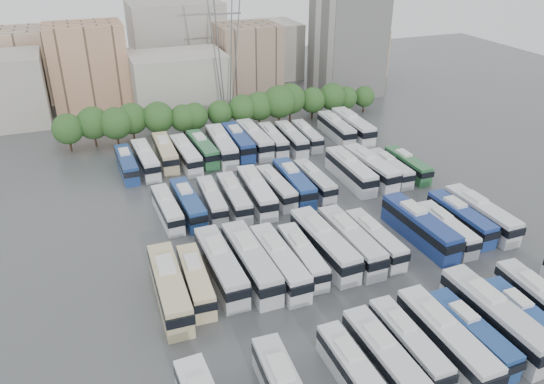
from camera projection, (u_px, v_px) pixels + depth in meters
name	position (u px, v px, depth m)	size (l,w,h in m)	color
ground	(320.00, 235.00, 70.52)	(220.00, 220.00, 0.00)	#424447
tree_line	(223.00, 110.00, 103.18)	(65.43, 8.05, 8.34)	black
city_buildings	(162.00, 61.00, 124.38)	(102.00, 35.00, 20.00)	#9E998E
apartment_tower	(348.00, 37.00, 123.50)	(14.00, 14.00, 26.00)	silver
electricity_pylon	(224.00, 27.00, 104.22)	(9.00, 6.91, 33.83)	slate
bus_r0_s4	(355.00, 373.00, 46.88)	(2.57, 10.94, 3.42)	silver
bus_r0_s5	(386.00, 360.00, 48.01)	(2.92, 12.09, 3.77)	silver
bus_r0_s6	(408.00, 343.00, 50.11)	(2.49, 11.13, 3.49)	silver
bus_r0_s7	(446.00, 339.00, 50.26)	(2.99, 12.88, 4.03)	silver
bus_r0_s8	(471.00, 333.00, 51.37)	(2.81, 11.12, 3.46)	navy
bus_r0_s9	(495.00, 316.00, 52.89)	(3.37, 13.69, 4.27)	silver
bus_r0_s10	(524.00, 319.00, 53.25)	(2.65, 10.90, 3.40)	navy
bus_r0_s11	(542.00, 302.00, 55.21)	(3.10, 12.15, 3.78)	silver
bus_r1_s0	(170.00, 287.00, 57.22)	(3.16, 13.31, 4.16)	#C8BD8A
bus_r1_s1	(196.00, 280.00, 58.87)	(2.88, 11.28, 3.51)	beige
bus_r1_s2	(221.00, 265.00, 60.85)	(3.16, 13.23, 4.13)	silver
bus_r1_s3	(251.00, 261.00, 61.44)	(3.30, 13.69, 4.27)	silver
bus_r1_s4	(279.00, 262.00, 61.61)	(3.13, 12.89, 4.02)	silver
bus_r1_s5	(302.00, 256.00, 63.15)	(2.68, 11.23, 3.51)	silver
bus_r1_s6	(324.00, 244.00, 64.82)	(3.61, 13.62, 4.23)	silver
bus_r1_s7	(350.00, 240.00, 65.58)	(3.10, 13.14, 4.11)	silver
bus_r1_s8	(375.00, 239.00, 66.46)	(2.81, 11.40, 3.55)	silver
bus_r1_s10	(420.00, 226.00, 68.55)	(3.55, 13.56, 4.22)	navy
bus_r1_s11	(447.00, 228.00, 68.79)	(2.67, 10.96, 3.42)	silver
bus_r1_s12	(460.00, 218.00, 71.00)	(2.73, 11.77, 3.68)	navy
bus_r1_s13	(481.00, 214.00, 71.72)	(3.02, 12.70, 3.97)	silver
bus_r2_s1	(167.00, 208.00, 73.62)	(2.81, 10.87, 3.38)	silver
bus_r2_s2	(188.00, 203.00, 74.58)	(2.99, 11.85, 3.69)	navy
bus_r2_s3	(212.00, 200.00, 75.90)	(2.84, 10.98, 3.42)	silver
bus_r2_s4	(234.00, 197.00, 76.43)	(2.97, 11.67, 3.63)	silver
bus_r2_s5	(257.00, 191.00, 77.60)	(3.32, 12.70, 3.95)	white
bus_r2_s6	(276.00, 187.00, 79.42)	(2.83, 11.15, 3.47)	silver
bus_r2_s7	(294.00, 182.00, 80.44)	(3.00, 12.39, 3.87)	navy
bus_r2_s8	(314.00, 180.00, 81.44)	(2.59, 11.12, 3.48)	silver
bus_r2_s10	(350.00, 170.00, 84.00)	(3.01, 13.07, 4.09)	white
bus_r2_s11	(370.00, 167.00, 85.08)	(3.50, 13.13, 4.08)	silver
bus_r2_s12	(390.00, 168.00, 85.70)	(2.37, 10.84, 3.40)	silver
bus_r2_s13	(407.00, 164.00, 86.82)	(2.47, 10.83, 3.39)	#2C6639
bus_r3_s0	(127.00, 164.00, 86.95)	(2.74, 11.32, 3.53)	navy
bus_r3_s1	(146.00, 159.00, 88.32)	(3.22, 12.19, 3.79)	silver
bus_r3_s2	(165.00, 152.00, 90.94)	(2.88, 12.35, 3.86)	#CFBC8E
bus_r3_s3	(186.00, 154.00, 90.15)	(3.23, 12.32, 3.83)	silver
bus_r3_s4	(202.00, 148.00, 92.43)	(3.23, 12.13, 3.77)	#2F6F41
bus_r3_s5	(222.00, 145.00, 93.06)	(3.59, 13.69, 4.26)	silver
bus_r3_s6	(238.00, 141.00, 95.13)	(3.00, 12.86, 4.02)	navy
bus_r3_s7	(254.00, 139.00, 96.03)	(3.05, 13.25, 4.15)	silver
bus_r3_s8	(273.00, 139.00, 96.60)	(2.94, 11.41, 3.55)	silver
bus_r3_s9	(291.00, 138.00, 96.90)	(2.99, 11.82, 3.68)	silver
bus_r3_s10	(307.00, 135.00, 98.59)	(2.82, 10.90, 3.39)	silver
bus_r3_s12	(336.00, 128.00, 101.33)	(3.17, 12.47, 3.88)	silver
bus_r3_s13	(353.00, 126.00, 101.89)	(3.26, 13.67, 4.27)	white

